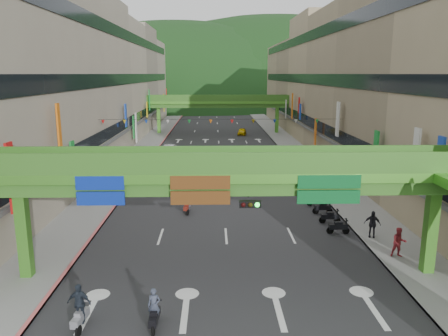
{
  "coord_description": "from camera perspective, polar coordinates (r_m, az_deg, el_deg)",
  "views": [
    {
      "loc": [
        -0.81,
        -16.28,
        10.92
      ],
      "look_at": [
        0.0,
        18.0,
        3.5
      ],
      "focal_mm": 35.0,
      "sensor_mm": 36.0,
      "label": 1
    }
  ],
  "objects": [
    {
      "name": "pedestrian_dark",
      "position": [
        31.18,
        18.78,
        -7.2
      ],
      "size": [
        1.15,
        0.8,
        1.82
      ],
      "primitive_type": "imported",
      "rotation": [
        0.0,
        0.0,
        -0.37
      ],
      "color": "black",
      "rests_on": "ground"
    },
    {
      "name": "overpass_near",
      "position": [
        22.47,
        3.15,
        -2.54
      ],
      "size": [
        28.0,
        12.27,
        7.1
      ],
      "color": "#4C9E2D",
      "rests_on": "ground"
    },
    {
      "name": "sidewalk_left",
      "position": [
        67.93,
        -9.98,
        2.84
      ],
      "size": [
        4.0,
        140.0,
        0.15
      ],
      "primitive_type": "cube",
      "color": "gray",
      "rests_on": "ground"
    },
    {
      "name": "car_yellow",
      "position": [
        79.75,
        2.35,
        4.78
      ],
      "size": [
        1.94,
        3.82,
        1.24
      ],
      "primitive_type": "imported",
      "rotation": [
        0.0,
        0.0,
        -0.13
      ],
      "color": "#D8B20A",
      "rests_on": "ground"
    },
    {
      "name": "parked_scooter_row",
      "position": [
        36.6,
        12.36,
        -4.59
      ],
      "size": [
        1.6,
        11.55,
        1.08
      ],
      "color": "black",
      "rests_on": "ground"
    },
    {
      "name": "road_slab",
      "position": [
        67.18,
        -0.65,
        2.86
      ],
      "size": [
        18.0,
        140.0,
        0.02
      ],
      "primitive_type": "cube",
      "color": "#28282B",
      "rests_on": "ground"
    },
    {
      "name": "building_row_left",
      "position": [
        68.73,
        -16.93,
        10.47
      ],
      "size": [
        12.8,
        95.0,
        19.0
      ],
      "color": "#9E937F",
      "rests_on": "ground"
    },
    {
      "name": "scooter_rider_left",
      "position": [
        20.73,
        -18.38,
        -16.81
      ],
      "size": [
        1.09,
        1.6,
        2.13
      ],
      "color": "gray",
      "rests_on": "ground"
    },
    {
      "name": "hill_right",
      "position": [
        198.27,
        6.2,
        8.98
      ],
      "size": [
        208.0,
        176.0,
        128.0
      ],
      "primitive_type": "ellipsoid",
      "color": "#1C4419",
      "rests_on": "ground"
    },
    {
      "name": "curb_left",
      "position": [
        67.67,
        -8.39,
        2.87
      ],
      "size": [
        0.2,
        140.0,
        0.18
      ],
      "primitive_type": "cube",
      "color": "#CC5959",
      "rests_on": "ground"
    },
    {
      "name": "curb_right",
      "position": [
        67.89,
        7.06,
        2.94
      ],
      "size": [
        0.2,
        140.0,
        0.18
      ],
      "primitive_type": "cube",
      "color": "gray",
      "rests_on": "ground"
    },
    {
      "name": "scooter_rider_mid",
      "position": [
        42.52,
        -0.25,
        -1.22
      ],
      "size": [
        0.95,
        1.57,
        2.03
      ],
      "color": "black",
      "rests_on": "ground"
    },
    {
      "name": "car_silver",
      "position": [
        60.87,
        -7.18,
        2.4
      ],
      "size": [
        1.86,
        4.08,
        1.3
      ],
      "primitive_type": "imported",
      "rotation": [
        0.0,
        0.0,
        -0.13
      ],
      "color": "#B9B9C0",
      "rests_on": "ground"
    },
    {
      "name": "scooter_rider_near",
      "position": [
        20.17,
        -9.1,
        -17.9
      ],
      "size": [
        0.57,
        1.6,
        1.87
      ],
      "color": "black",
      "rests_on": "ground"
    },
    {
      "name": "sidewalk_right",
      "position": [
        68.19,
        8.64,
        2.92
      ],
      "size": [
        4.0,
        140.0,
        0.15
      ],
      "primitive_type": "cube",
      "color": "gray",
      "rests_on": "ground"
    },
    {
      "name": "hill_left",
      "position": [
        177.19,
        -6.02,
        8.61
      ],
      "size": [
        168.0,
        140.0,
        112.0
      ],
      "primitive_type": "ellipsoid",
      "color": "#1C4419",
      "rests_on": "ground"
    },
    {
      "name": "bunting_string",
      "position": [
        46.55,
        -0.35,
        6.09
      ],
      "size": [
        26.0,
        0.36,
        0.47
      ],
      "color": "black",
      "rests_on": "ground"
    },
    {
      "name": "pedestrian_blue",
      "position": [
        44.38,
        15.16,
        -1.24
      ],
      "size": [
        0.89,
        0.59,
        1.85
      ],
      "primitive_type": "imported",
      "rotation": [
        0.0,
        0.0,
        3.1
      ],
      "color": "#374B5D",
      "rests_on": "ground"
    },
    {
      "name": "pedestrian_red",
      "position": [
        28.5,
        21.86,
        -9.28
      ],
      "size": [
        0.93,
        0.76,
        1.81
      ],
      "primitive_type": "imported",
      "rotation": [
        0.0,
        0.0,
        -0.08
      ],
      "color": "#A92B34",
      "rests_on": "ground"
    },
    {
      "name": "building_row_right",
      "position": [
        69.18,
        15.49,
        10.57
      ],
      "size": [
        12.8,
        95.0,
        19.0
      ],
      "color": "gray",
      "rests_on": "ground"
    },
    {
      "name": "overpass_far",
      "position": [
        81.47,
        -0.79,
        8.33
      ],
      "size": [
        28.0,
        2.2,
        7.1
      ],
      "color": "#4C9E2D",
      "rests_on": "ground"
    },
    {
      "name": "scooter_rider_far",
      "position": [
        34.93,
        -4.85,
        -4.36
      ],
      "size": [
        0.86,
        1.6,
        1.97
      ],
      "color": "maroon",
      "rests_on": "ground"
    }
  ]
}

